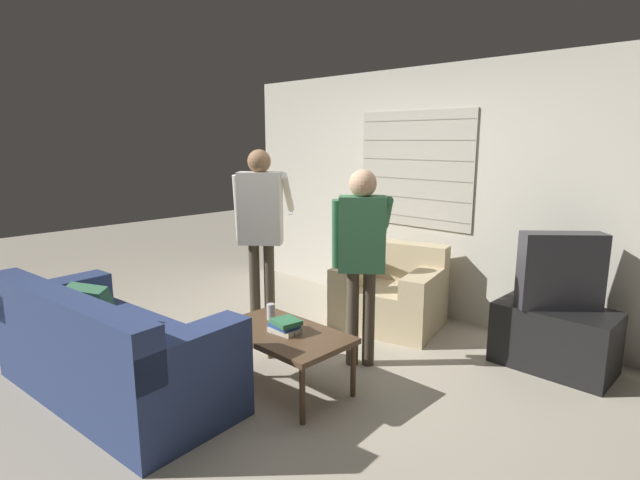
{
  "coord_description": "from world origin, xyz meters",
  "views": [
    {
      "loc": [
        2.75,
        -2.47,
        1.82
      ],
      "look_at": [
        -0.08,
        0.46,
        1.0
      ],
      "focal_mm": 28.0,
      "sensor_mm": 36.0,
      "label": 1
    }
  ],
  "objects_px": {
    "tv": "(561,271)",
    "person_right_standing": "(362,245)",
    "person_left_standing": "(261,220)",
    "book_stack": "(285,326)",
    "couch_blue": "(109,353)",
    "soda_can": "(271,312)",
    "coffee_table": "(283,336)",
    "spare_remote": "(295,331)",
    "armchair_beige": "(391,294)"
  },
  "relations": [
    {
      "from": "book_stack",
      "to": "soda_can",
      "type": "height_order",
      "value": "soda_can"
    },
    {
      "from": "coffee_table",
      "to": "spare_remote",
      "type": "distance_m",
      "value": 0.11
    },
    {
      "from": "soda_can",
      "to": "spare_remote",
      "type": "distance_m",
      "value": 0.35
    },
    {
      "from": "armchair_beige",
      "to": "spare_remote",
      "type": "distance_m",
      "value": 1.6
    },
    {
      "from": "coffee_table",
      "to": "soda_can",
      "type": "relative_size",
      "value": 7.96
    },
    {
      "from": "armchair_beige",
      "to": "person_left_standing",
      "type": "distance_m",
      "value": 1.49
    },
    {
      "from": "spare_remote",
      "to": "soda_can",
      "type": "bearing_deg",
      "value": 141.79
    },
    {
      "from": "couch_blue",
      "to": "soda_can",
      "type": "xyz_separation_m",
      "value": [
        0.55,
        1.05,
        0.18
      ]
    },
    {
      "from": "tv",
      "to": "book_stack",
      "type": "relative_size",
      "value": 2.62
    },
    {
      "from": "person_left_standing",
      "to": "spare_remote",
      "type": "distance_m",
      "value": 1.33
    },
    {
      "from": "coffee_table",
      "to": "person_left_standing",
      "type": "relative_size",
      "value": 0.58
    },
    {
      "from": "tv",
      "to": "person_right_standing",
      "type": "distance_m",
      "value": 1.57
    },
    {
      "from": "couch_blue",
      "to": "person_right_standing",
      "type": "height_order",
      "value": "person_right_standing"
    },
    {
      "from": "coffee_table",
      "to": "tv",
      "type": "relative_size",
      "value": 1.66
    },
    {
      "from": "coffee_table",
      "to": "person_left_standing",
      "type": "distance_m",
      "value": 1.31
    },
    {
      "from": "armchair_beige",
      "to": "book_stack",
      "type": "bearing_deg",
      "value": 83.69
    },
    {
      "from": "couch_blue",
      "to": "tv",
      "type": "xyz_separation_m",
      "value": [
        2.13,
        2.69,
        0.49
      ]
    },
    {
      "from": "couch_blue",
      "to": "book_stack",
      "type": "xyz_separation_m",
      "value": [
        0.83,
        0.95,
        0.16
      ]
    },
    {
      "from": "armchair_beige",
      "to": "soda_can",
      "type": "height_order",
      "value": "armchair_beige"
    },
    {
      "from": "spare_remote",
      "to": "couch_blue",
      "type": "bearing_deg",
      "value": -159.92
    },
    {
      "from": "armchair_beige",
      "to": "coffee_table",
      "type": "xyz_separation_m",
      "value": [
        0.19,
        -1.6,
        0.08
      ]
    },
    {
      "from": "armchair_beige",
      "to": "spare_remote",
      "type": "relative_size",
      "value": 8.39
    },
    {
      "from": "person_right_standing",
      "to": "tv",
      "type": "bearing_deg",
      "value": 1.52
    },
    {
      "from": "couch_blue",
      "to": "armchair_beige",
      "type": "bearing_deg",
      "value": 71.18
    },
    {
      "from": "tv",
      "to": "book_stack",
      "type": "distance_m",
      "value": 2.2
    },
    {
      "from": "coffee_table",
      "to": "couch_blue",
      "type": "bearing_deg",
      "value": -130.13
    },
    {
      "from": "person_right_standing",
      "to": "book_stack",
      "type": "relative_size",
      "value": 6.93
    },
    {
      "from": "tv",
      "to": "person_right_standing",
      "type": "relative_size",
      "value": 0.38
    },
    {
      "from": "person_left_standing",
      "to": "armchair_beige",
      "type": "bearing_deg",
      "value": 13.81
    },
    {
      "from": "soda_can",
      "to": "book_stack",
      "type": "bearing_deg",
      "value": -20.5
    },
    {
      "from": "armchair_beige",
      "to": "spare_remote",
      "type": "height_order",
      "value": "armchair_beige"
    },
    {
      "from": "couch_blue",
      "to": "spare_remote",
      "type": "distance_m",
      "value": 1.34
    },
    {
      "from": "person_left_standing",
      "to": "book_stack",
      "type": "bearing_deg",
      "value": -71.15
    },
    {
      "from": "coffee_table",
      "to": "soda_can",
      "type": "xyz_separation_m",
      "value": [
        -0.25,
        0.1,
        0.1
      ]
    },
    {
      "from": "coffee_table",
      "to": "person_left_standing",
      "type": "bearing_deg",
      "value": 148.38
    },
    {
      "from": "person_left_standing",
      "to": "spare_remote",
      "type": "bearing_deg",
      "value": -67.77
    },
    {
      "from": "soda_can",
      "to": "spare_remote",
      "type": "height_order",
      "value": "soda_can"
    },
    {
      "from": "person_right_standing",
      "to": "book_stack",
      "type": "bearing_deg",
      "value": -140.1
    },
    {
      "from": "armchair_beige",
      "to": "tv",
      "type": "height_order",
      "value": "tv"
    },
    {
      "from": "armchair_beige",
      "to": "person_left_standing",
      "type": "height_order",
      "value": "person_left_standing"
    },
    {
      "from": "couch_blue",
      "to": "coffee_table",
      "type": "bearing_deg",
      "value": 44.53
    },
    {
      "from": "soda_can",
      "to": "coffee_table",
      "type": "bearing_deg",
      "value": -21.36
    },
    {
      "from": "couch_blue",
      "to": "person_right_standing",
      "type": "distance_m",
      "value": 2.03
    },
    {
      "from": "couch_blue",
      "to": "soda_can",
      "type": "bearing_deg",
      "value": 57.02
    },
    {
      "from": "person_right_standing",
      "to": "spare_remote",
      "type": "bearing_deg",
      "value": -135.58
    },
    {
      "from": "armchair_beige",
      "to": "book_stack",
      "type": "height_order",
      "value": "armchair_beige"
    },
    {
      "from": "tv",
      "to": "spare_remote",
      "type": "xyz_separation_m",
      "value": [
        -1.24,
        -1.7,
        -0.36
      ]
    },
    {
      "from": "book_stack",
      "to": "spare_remote",
      "type": "relative_size",
      "value": 1.73
    },
    {
      "from": "person_left_standing",
      "to": "person_right_standing",
      "type": "xyz_separation_m",
      "value": [
        1.1,
        0.13,
        -0.09
      ]
    },
    {
      "from": "tv",
      "to": "person_right_standing",
      "type": "height_order",
      "value": "person_right_standing"
    }
  ]
}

